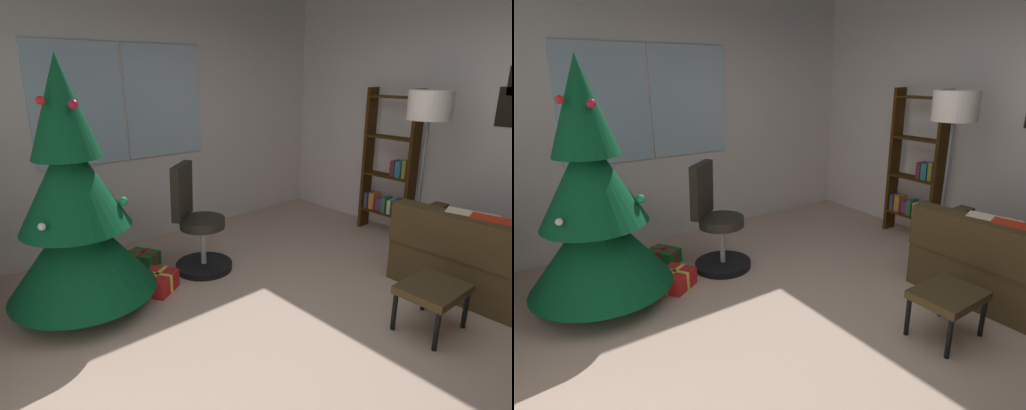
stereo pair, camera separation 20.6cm
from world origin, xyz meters
TOP-DOWN VIEW (x-y plane):
  - ground_plane at (0.00, 0.00)m, footprint 4.70×5.24m
  - wall_back_with_windows at (-0.02, 2.67)m, footprint 4.70×0.12m
  - wall_right_with_frames at (2.40, -0.00)m, footprint 0.12×5.24m
  - footstool at (0.62, -0.45)m, footprint 0.49×0.39m
  - holiday_tree at (-1.28, 1.53)m, footprint 1.16×1.16m
  - gift_box_red at (-0.69, 1.41)m, footprint 0.40×0.39m
  - gift_box_green at (-0.56, 1.98)m, footprint 0.33×0.36m
  - office_chair at (-0.17, 1.56)m, footprint 0.58×0.59m
  - bookshelf at (2.13, 0.96)m, footprint 0.18×0.64m
  - floor_lamp at (1.75, 0.35)m, footprint 0.42×0.42m

SIDE VIEW (x-z plane):
  - ground_plane at x=0.00m, z-range -0.10..0.00m
  - gift_box_green at x=-0.56m, z-range 0.00..0.15m
  - gift_box_red at x=-0.69m, z-range 0.00..0.17m
  - footstool at x=0.62m, z-range 0.13..0.50m
  - office_chair at x=-0.17m, z-range -0.11..0.95m
  - bookshelf at x=2.13m, z-range -0.10..1.62m
  - holiday_tree at x=-1.28m, z-range -0.41..2.07m
  - wall_right_with_frames at x=2.40m, z-range 0.00..2.85m
  - wall_back_with_windows at x=-0.02m, z-range 0.01..2.86m
  - floor_lamp at x=1.75m, z-range 0.63..2.35m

